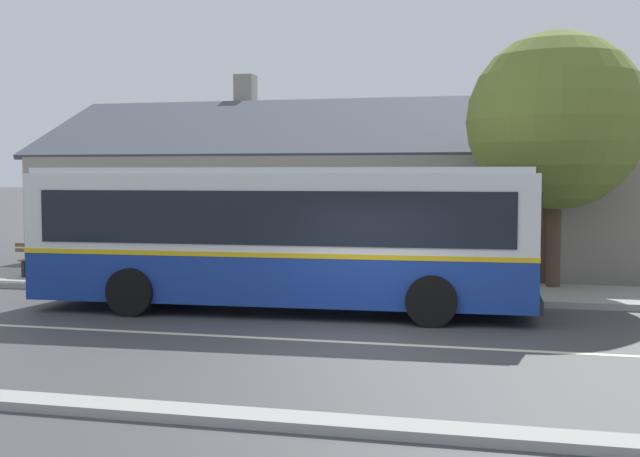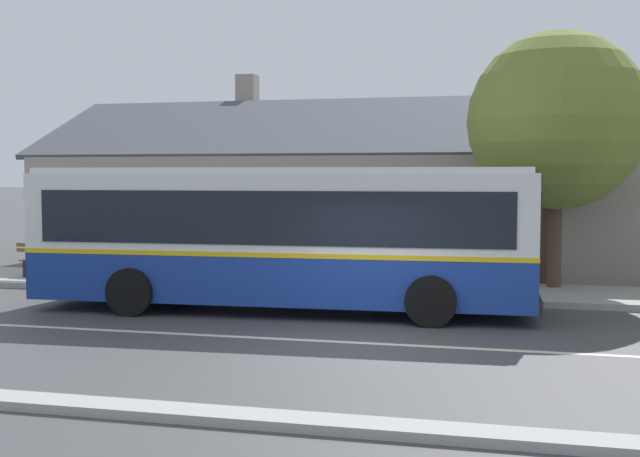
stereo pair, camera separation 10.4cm
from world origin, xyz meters
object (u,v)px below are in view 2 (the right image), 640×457
transit_bus (282,234)px  street_tree_primary (557,121)px  bench_by_building (48,262)px  bench_down_street (176,266)px

transit_bus → street_tree_primary: 7.59m
bench_by_building → bench_down_street: 3.75m
bench_by_building → bench_down_street: (3.75, -0.08, 0.01)m
street_tree_primary → bench_by_building: bearing=-174.3°
bench_down_street → street_tree_primary: 10.28m
transit_bus → bench_down_street: size_ratio=5.88×
bench_by_building → street_tree_primary: street_tree_primary is taller
bench_down_street → street_tree_primary: (9.50, 1.39, 3.67)m
bench_by_building → bench_down_street: size_ratio=0.89×
transit_bus → street_tree_primary: bearing=35.1°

